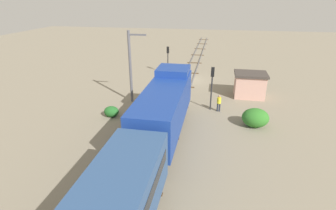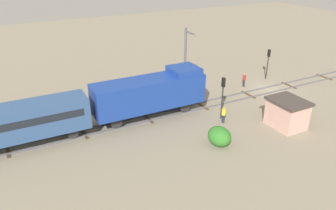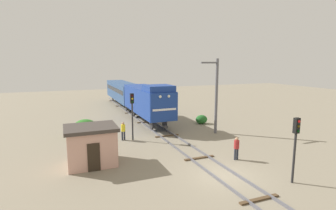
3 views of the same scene
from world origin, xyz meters
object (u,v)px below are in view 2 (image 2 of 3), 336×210
at_px(passenger_car_leading, 1,125).
at_px(traffic_signal_mid, 223,91).
at_px(catenary_mast, 186,58).
at_px(worker_near_track, 244,79).
at_px(locomotive, 151,92).
at_px(relay_hut, 287,113).
at_px(traffic_signal_near, 268,59).
at_px(worker_by_signal, 224,114).

relative_size(passenger_car_leading, traffic_signal_mid, 3.23).
bearing_deg(catenary_mast, worker_near_track, -110.07).
relative_size(locomotive, relay_hut, 3.31).
xyz_separation_m(worker_near_track, catenary_mast, (2.53, 6.94, 2.97)).
xyz_separation_m(passenger_car_leading, catenary_mast, (4.93, -20.06, 1.44)).
bearing_deg(passenger_car_leading, worker_near_track, -84.92).
bearing_deg(worker_near_track, traffic_signal_near, 91.21).
distance_m(worker_by_signal, catenary_mast, 9.66).
bearing_deg(locomotive, worker_near_track, -80.03).
bearing_deg(worker_by_signal, worker_near_track, 22.81).
relative_size(worker_near_track, worker_by_signal, 1.00).
bearing_deg(relay_hut, passenger_car_leading, 72.58).
xyz_separation_m(worker_by_signal, catenary_mast, (9.13, -1.00, 2.97)).
xyz_separation_m(worker_near_track, relay_hut, (-9.90, 3.08, 0.40)).
bearing_deg(passenger_car_leading, catenary_mast, -76.18).
distance_m(traffic_signal_near, worker_near_track, 4.77).
height_order(traffic_signal_near, worker_near_track, traffic_signal_near).
distance_m(traffic_signal_near, traffic_signal_mid, 13.67).
height_order(worker_by_signal, relay_hut, relay_hut).
xyz_separation_m(traffic_signal_mid, worker_by_signal, (-0.80, 0.33, -2.01)).
xyz_separation_m(locomotive, worker_near_track, (2.40, -13.66, -1.78)).
bearing_deg(worker_by_signal, relay_hut, -51.14).
height_order(locomotive, passenger_car_leading, locomotive).
height_order(passenger_car_leading, traffic_signal_near, traffic_signal_near).
xyz_separation_m(locomotive, catenary_mast, (4.93, -6.72, 1.19)).
distance_m(locomotive, traffic_signal_near, 18.30).
distance_m(traffic_signal_mid, catenary_mast, 8.42).
distance_m(locomotive, worker_near_track, 13.98).
distance_m(catenary_mast, relay_hut, 13.27).
bearing_deg(traffic_signal_near, locomotive, 100.07).
distance_m(passenger_car_leading, traffic_signal_mid, 19.69).
relative_size(worker_by_signal, catenary_mast, 0.23).
distance_m(worker_near_track, relay_hut, 10.38).
relative_size(locomotive, catenary_mast, 1.56).
bearing_deg(traffic_signal_mid, locomotive, 60.66).
bearing_deg(relay_hut, locomotive, 54.65).
distance_m(worker_near_track, catenary_mast, 7.96).
bearing_deg(locomotive, passenger_car_leading, 90.00).
distance_m(passenger_car_leading, relay_hut, 25.08).
xyz_separation_m(passenger_car_leading, traffic_signal_near, (3.20, -31.36, 0.22)).
xyz_separation_m(worker_by_signal, relay_hut, (-3.30, -4.85, 0.40)).
bearing_deg(passenger_car_leading, relay_hut, -107.42).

